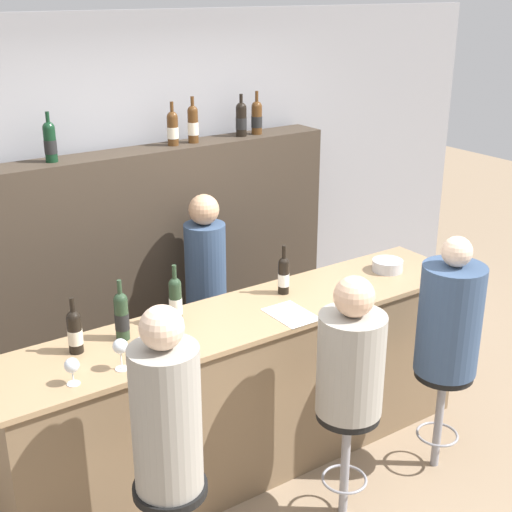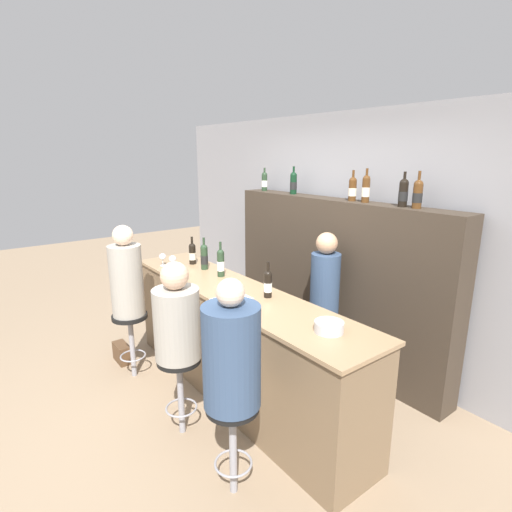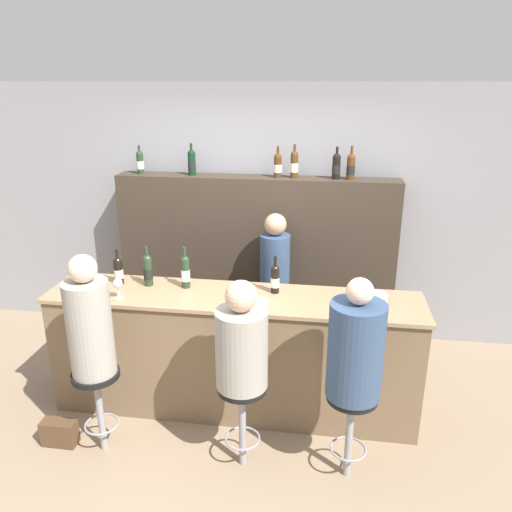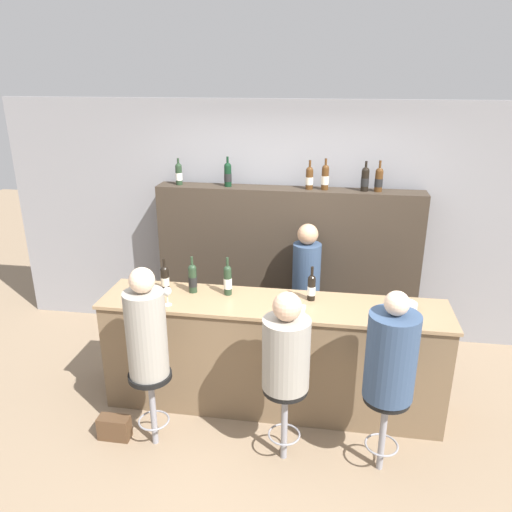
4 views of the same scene
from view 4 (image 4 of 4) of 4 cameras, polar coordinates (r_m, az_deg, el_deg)
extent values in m
plane|color=#8C755B|center=(4.55, 1.28, -18.58)|extent=(16.00, 16.00, 0.00)
cube|color=gray|center=(5.50, 3.87, 3.87)|extent=(6.40, 0.05, 2.60)
cube|color=brown|center=(4.49, 1.83, -11.41)|extent=(2.92, 0.56, 0.99)
cube|color=#997A56|center=(4.24, 1.90, -5.55)|extent=(2.96, 0.60, 0.03)
cube|color=#382D23|center=(5.43, 3.53, -1.21)|extent=(2.77, 0.28, 1.73)
cylinder|color=black|center=(4.51, -10.35, -2.74)|extent=(0.07, 0.07, 0.19)
cylinder|color=beige|center=(4.51, -10.35, -2.85)|extent=(0.07, 0.07, 0.08)
sphere|color=black|center=(4.47, -10.43, -1.61)|extent=(0.07, 0.07, 0.07)
cylinder|color=black|center=(4.45, -10.48, -0.88)|extent=(0.02, 0.02, 0.09)
cylinder|color=#233823|center=(4.43, -7.25, -2.77)|extent=(0.07, 0.07, 0.22)
cylinder|color=black|center=(4.43, -7.24, -2.90)|extent=(0.08, 0.08, 0.09)
sphere|color=#233823|center=(4.38, -7.31, -1.42)|extent=(0.07, 0.07, 0.07)
cylinder|color=#233823|center=(4.36, -7.35, -0.67)|extent=(0.02, 0.02, 0.09)
cylinder|color=#233823|center=(4.35, -3.25, -2.98)|extent=(0.07, 0.07, 0.23)
cylinder|color=white|center=(4.36, -3.25, -3.12)|extent=(0.07, 0.07, 0.09)
sphere|color=#233823|center=(4.31, -3.28, -1.55)|extent=(0.07, 0.07, 0.07)
cylinder|color=#233823|center=(4.28, -3.30, -0.79)|extent=(0.02, 0.02, 0.10)
cylinder|color=black|center=(4.27, 6.35, -3.82)|extent=(0.07, 0.07, 0.19)
cylinder|color=white|center=(4.28, 6.34, -3.94)|extent=(0.07, 0.07, 0.08)
sphere|color=black|center=(4.23, 6.40, -2.62)|extent=(0.07, 0.07, 0.07)
cylinder|color=black|center=(4.21, 6.43, -1.85)|extent=(0.02, 0.02, 0.10)
cylinder|color=#233823|center=(5.39, -8.81, 9.07)|extent=(0.07, 0.07, 0.19)
cylinder|color=white|center=(5.39, -8.80, 8.97)|extent=(0.07, 0.07, 0.08)
sphere|color=#233823|center=(5.37, -8.86, 10.08)|extent=(0.07, 0.07, 0.07)
cylinder|color=#233823|center=(5.36, -8.89, 10.61)|extent=(0.02, 0.02, 0.07)
cylinder|color=black|center=(5.25, -3.24, 9.07)|extent=(0.08, 0.08, 0.21)
cylinder|color=black|center=(5.25, -3.23, 8.96)|extent=(0.08, 0.08, 0.08)
sphere|color=black|center=(5.23, -3.26, 10.20)|extent=(0.08, 0.08, 0.08)
cylinder|color=black|center=(5.22, -3.27, 10.82)|extent=(0.02, 0.02, 0.08)
cylinder|color=#4C2D14|center=(5.14, 6.12, 8.65)|extent=(0.07, 0.07, 0.19)
cylinder|color=beige|center=(5.15, 6.11, 8.55)|extent=(0.08, 0.08, 0.08)
sphere|color=#4C2D14|center=(5.12, 6.16, 9.70)|extent=(0.07, 0.07, 0.07)
cylinder|color=#4C2D14|center=(5.11, 6.18, 10.35)|extent=(0.02, 0.02, 0.09)
cylinder|color=#4C2D14|center=(5.14, 7.90, 8.71)|extent=(0.07, 0.07, 0.22)
cylinder|color=beige|center=(5.14, 7.89, 8.59)|extent=(0.07, 0.07, 0.09)
sphere|color=#4C2D14|center=(5.11, 7.96, 9.90)|extent=(0.07, 0.07, 0.07)
cylinder|color=#4C2D14|center=(5.11, 7.99, 10.52)|extent=(0.02, 0.02, 0.08)
cylinder|color=black|center=(5.15, 12.34, 8.37)|extent=(0.08, 0.08, 0.20)
cylinder|color=black|center=(5.15, 12.33, 8.26)|extent=(0.08, 0.08, 0.08)
sphere|color=black|center=(5.13, 12.42, 9.47)|extent=(0.08, 0.08, 0.08)
cylinder|color=black|center=(5.12, 12.47, 10.09)|extent=(0.02, 0.02, 0.08)
cylinder|color=#4C2D14|center=(5.16, 13.84, 8.25)|extent=(0.08, 0.08, 0.20)
cylinder|color=black|center=(5.16, 13.83, 8.14)|extent=(0.08, 0.08, 0.08)
sphere|color=#4C2D14|center=(5.14, 13.94, 9.33)|extent=(0.08, 0.08, 0.08)
cylinder|color=#4C2D14|center=(5.13, 14.00, 10.03)|extent=(0.02, 0.02, 0.10)
cylinder|color=silver|center=(4.34, -13.08, -5.22)|extent=(0.06, 0.06, 0.00)
cylinder|color=silver|center=(4.33, -13.11, -4.82)|extent=(0.01, 0.01, 0.06)
sphere|color=silver|center=(4.30, -13.18, -4.05)|extent=(0.07, 0.07, 0.07)
cylinder|color=silver|center=(4.26, -10.03, -5.50)|extent=(0.07, 0.07, 0.00)
cylinder|color=silver|center=(4.24, -10.07, -4.94)|extent=(0.01, 0.01, 0.09)
sphere|color=silver|center=(4.21, -10.13, -3.99)|extent=(0.07, 0.07, 0.07)
cylinder|color=#B7B7BC|center=(4.26, 16.65, -5.59)|extent=(0.20, 0.20, 0.07)
cube|color=white|center=(4.08, 4.09, -6.43)|extent=(0.21, 0.30, 0.00)
cylinder|color=gray|center=(4.25, -11.68, -16.93)|extent=(0.05, 0.05, 0.62)
torus|color=gray|center=(4.31, -11.59, -17.92)|extent=(0.25, 0.25, 0.02)
cylinder|color=black|center=(4.06, -12.02, -13.21)|extent=(0.34, 0.34, 0.04)
cylinder|color=gray|center=(3.88, -12.41, -8.71)|extent=(0.31, 0.31, 0.69)
sphere|color=beige|center=(3.69, -12.92, -2.72)|extent=(0.19, 0.19, 0.19)
cylinder|color=gray|center=(4.05, 3.26, -18.67)|extent=(0.05, 0.05, 0.62)
torus|color=gray|center=(4.11, 3.23, -19.68)|extent=(0.25, 0.25, 0.02)
cylinder|color=black|center=(3.85, 3.36, -14.85)|extent=(0.34, 0.34, 0.04)
cylinder|color=gray|center=(3.69, 3.46, -11.09)|extent=(0.35, 0.35, 0.55)
sphere|color=#D8AD8C|center=(3.50, 3.59, -5.78)|extent=(0.21, 0.21, 0.21)
cylinder|color=gray|center=(4.06, 14.27, -19.19)|extent=(0.05, 0.05, 0.62)
torus|color=gray|center=(4.12, 14.15, -20.19)|extent=(0.25, 0.25, 0.02)
cylinder|color=black|center=(3.87, 14.70, -15.39)|extent=(0.34, 0.34, 0.04)
cylinder|color=#334766|center=(3.68, 15.19, -11.01)|extent=(0.36, 0.36, 0.65)
sphere|color=beige|center=(3.49, 15.80, -5.23)|extent=(0.17, 0.17, 0.17)
cylinder|color=#334766|center=(5.19, 5.65, -5.20)|extent=(0.28, 0.28, 1.25)
sphere|color=tan|center=(4.92, 5.94, 2.50)|extent=(0.21, 0.21, 0.21)
cube|color=#513823|center=(4.50, -15.88, -18.35)|extent=(0.26, 0.12, 0.20)
camera|label=1|loc=(2.60, -64.75, 6.84)|focal=50.00mm
camera|label=2|loc=(3.07, 56.62, -1.81)|focal=28.00mm
camera|label=3|loc=(0.44, 42.07, -19.41)|focal=35.00mm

